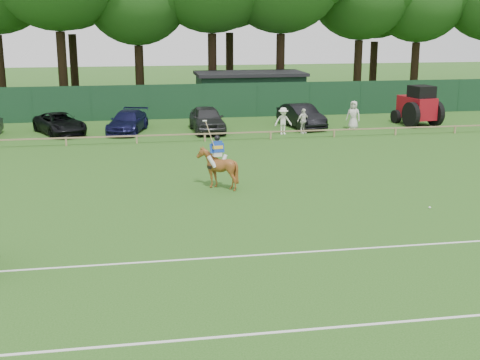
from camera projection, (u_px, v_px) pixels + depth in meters
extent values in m
plane|color=#1E4C14|center=(241.00, 245.00, 20.76)|extent=(160.00, 160.00, 0.00)
imported|color=brown|center=(217.00, 168.00, 27.47)|extent=(1.68, 1.82, 1.77)
imported|color=black|center=(60.00, 124.00, 40.36)|extent=(4.00, 5.24, 1.32)
imported|color=#13143E|center=(128.00, 122.00, 40.92)|extent=(3.07, 5.04, 1.36)
imported|color=#2D2E30|center=(207.00, 119.00, 41.15)|extent=(2.08, 4.84, 1.63)
imported|color=black|center=(301.00, 116.00, 42.74)|extent=(2.48, 4.88, 1.53)
imported|color=white|center=(283.00, 121.00, 40.15)|extent=(1.10, 0.64, 1.70)
imported|color=silver|center=(303.00, 121.00, 40.51)|extent=(1.00, 0.74, 1.58)
imported|color=beige|center=(353.00, 115.00, 41.86)|extent=(1.09, 1.04, 1.88)
cube|color=silver|center=(217.00, 154.00, 27.32)|extent=(0.40, 0.32, 0.18)
cube|color=#183CAC|center=(217.00, 147.00, 27.24)|extent=(0.45, 0.37, 0.51)
cube|color=gold|center=(217.00, 147.00, 27.25)|extent=(0.47, 0.36, 0.18)
sphere|color=black|center=(217.00, 138.00, 27.15)|extent=(0.25, 0.25, 0.25)
cylinder|color=silver|center=(223.00, 161.00, 27.43)|extent=(0.41, 0.39, 0.59)
cylinder|color=silver|center=(212.00, 162.00, 27.26)|extent=(0.42, 0.31, 0.59)
cylinder|color=tan|center=(210.00, 134.00, 27.05)|extent=(0.37, 0.53, 1.17)
sphere|color=silver|center=(430.00, 208.00, 24.68)|extent=(0.09, 0.09, 0.09)
cube|color=silver|center=(285.00, 332.00, 15.03)|extent=(60.00, 0.10, 0.01)
cube|color=silver|center=(246.00, 256.00, 19.80)|extent=(60.00, 0.10, 0.01)
cube|color=#997F5B|center=(188.00, 134.00, 37.83)|extent=(62.00, 0.08, 0.08)
cube|color=#14351E|center=(176.00, 102.00, 46.22)|extent=(92.00, 0.04, 2.50)
cube|color=#14331E|center=(250.00, 93.00, 50.05)|extent=(8.00, 4.00, 2.80)
cube|color=black|center=(250.00, 74.00, 49.68)|extent=(8.40, 4.40, 0.24)
cube|color=maroon|center=(417.00, 108.00, 43.65)|extent=(1.91, 2.92, 1.47)
cube|color=black|center=(422.00, 93.00, 42.99)|extent=(1.59, 1.68, 1.02)
cylinder|color=black|center=(411.00, 115.00, 42.70)|extent=(0.62, 1.73, 1.70)
cylinder|color=black|center=(435.00, 113.00, 43.33)|extent=(0.62, 1.73, 1.70)
cylinder|color=black|center=(396.00, 117.00, 44.59)|extent=(0.49, 0.95, 0.90)
cylinder|color=black|center=(417.00, 115.00, 45.14)|extent=(0.49, 0.95, 0.90)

